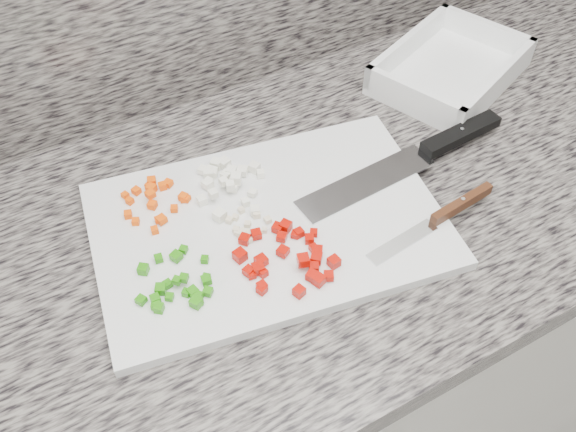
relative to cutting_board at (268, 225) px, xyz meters
name	(u,v)px	position (x,y,z in m)	size (l,w,h in m)	color
cabinet	(276,375)	(0.02, 0.02, -0.48)	(3.92, 0.62, 0.86)	silver
countertop	(272,225)	(0.02, 0.02, -0.03)	(3.96, 0.64, 0.04)	slate
cutting_board	(268,225)	(0.00, 0.00, 0.00)	(0.47, 0.31, 0.02)	silver
carrot_pile	(155,199)	(-0.12, 0.11, 0.01)	(0.09, 0.10, 0.02)	#FA5005
onion_pile	(226,180)	(-0.02, 0.09, 0.02)	(0.11, 0.13, 0.02)	white
green_pepper_pile	(178,286)	(-0.15, -0.04, 0.01)	(0.11, 0.10, 0.02)	#26830B
red_pepper_pile	(286,257)	(-0.01, -0.07, 0.01)	(0.12, 0.12, 0.02)	#AF0B02
garlic_pile	(247,226)	(-0.03, 0.00, 0.01)	(0.06, 0.06, 0.01)	beige
chef_knife	(430,150)	(0.28, 0.00, 0.01)	(0.36, 0.06, 0.02)	silver
paring_knife	(447,213)	(0.22, -0.11, 0.01)	(0.22, 0.04, 0.02)	silver
tray	(450,70)	(0.43, 0.15, 0.01)	(0.31, 0.27, 0.05)	white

